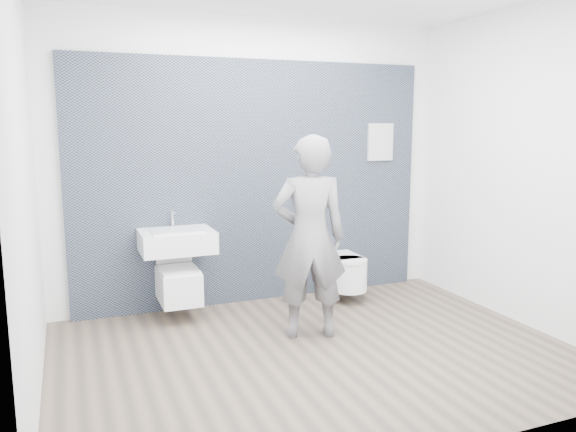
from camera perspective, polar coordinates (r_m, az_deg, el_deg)
name	(u,v)px	position (r m, az deg, el deg)	size (l,w,h in m)	color
ground	(316,352)	(4.57, 2.85, -13.63)	(4.00, 4.00, 0.00)	brown
room_shell	(318,130)	(4.21, 3.05, 8.72)	(4.00, 4.00, 4.00)	white
tile_wall	(257,299)	(5.86, -3.17, -8.38)	(3.60, 0.06, 2.40)	black
washbasin	(177,240)	(5.21, -11.22, -2.45)	(0.66, 0.49, 0.49)	white
toilet_square	(178,283)	(5.30, -11.07, -6.69)	(0.35, 0.51, 0.64)	white
toilet_rounded	(344,272)	(5.79, 5.72, -5.67)	(0.36, 0.61, 0.33)	white
info_placard	(377,286)	(6.38, 8.98, -6.99)	(0.30, 0.03, 0.39)	white
visitor	(309,238)	(4.67, 2.19, -2.20)	(0.62, 0.41, 1.70)	slate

